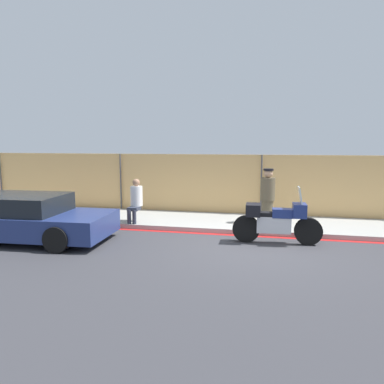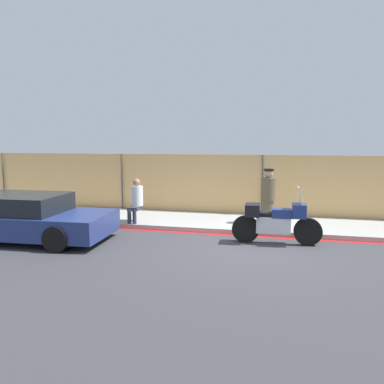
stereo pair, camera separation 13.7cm
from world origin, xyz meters
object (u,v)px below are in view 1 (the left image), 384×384
at_px(officer_standing, 268,196).
at_px(fire_hydrant, 54,208).
at_px(parked_car_right_down_street, 22,218).
at_px(person_seated_on_curb, 136,198).
at_px(motorcycle, 276,221).

distance_m(officer_standing, fire_hydrant, 6.76).
bearing_deg(parked_car_right_down_street, fire_hydrant, 100.16).
distance_m(person_seated_on_curb, parked_car_right_down_street, 3.20).
distance_m(motorcycle, parked_car_right_down_street, 6.53).
xyz_separation_m(motorcycle, officer_standing, (-0.25, 1.84, 0.37)).
distance_m(motorcycle, person_seated_on_curb, 4.33).
distance_m(officer_standing, parked_car_right_down_street, 6.85).
relative_size(officer_standing, parked_car_right_down_street, 0.36).
bearing_deg(parked_car_right_down_street, person_seated_on_curb, 41.72).
xyz_separation_m(parked_car_right_down_street, fire_hydrant, (-0.52, 2.26, -0.15)).
bearing_deg(officer_standing, fire_hydrant, -174.38).
height_order(officer_standing, parked_car_right_down_street, officer_standing).
bearing_deg(parked_car_right_down_street, officer_standing, 22.44).
xyz_separation_m(motorcycle, fire_hydrant, (-6.96, 1.18, -0.15)).
height_order(officer_standing, person_seated_on_curb, officer_standing).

